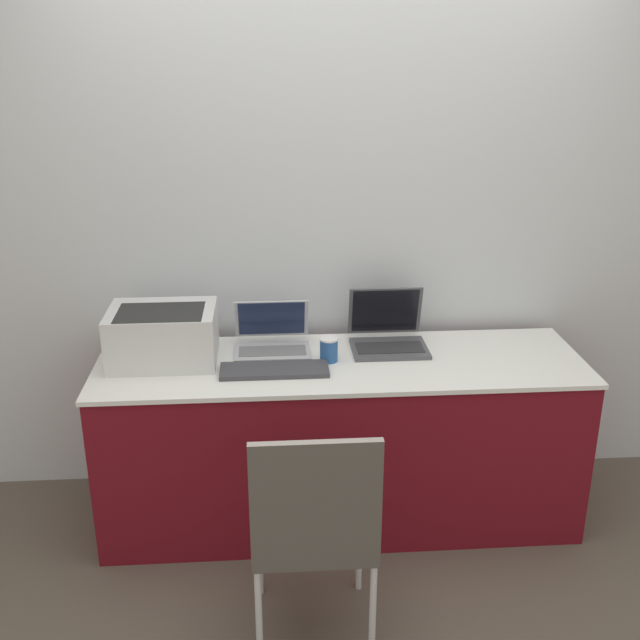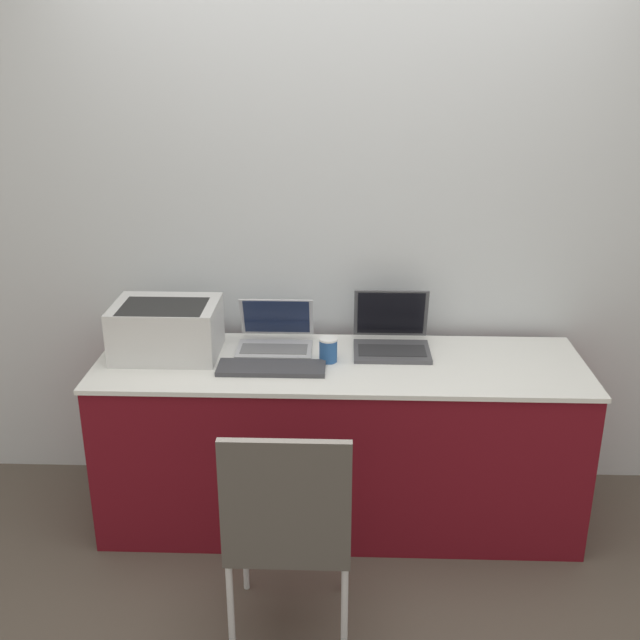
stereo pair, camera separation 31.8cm
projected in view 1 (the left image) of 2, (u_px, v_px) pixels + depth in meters
name	position (u px, v px, depth m)	size (l,w,h in m)	color
ground_plane	(346.00, 555.00, 3.21)	(14.00, 14.00, 0.00)	brown
wall_back	(333.00, 220.00, 3.42)	(8.00, 0.05, 2.60)	silver
table	(340.00, 440.00, 3.36)	(2.10, 0.64, 0.77)	maroon
printer	(163.00, 333.00, 3.18)	(0.45, 0.33, 0.23)	silver
laptop_left	(272.00, 340.00, 3.33)	(0.33, 0.29, 0.21)	#B7B7BC
laptop_right	(388.00, 334.00, 3.36)	(0.34, 0.30, 0.25)	#4C4C51
external_keyboard	(274.00, 370.00, 3.11)	(0.45, 0.15, 0.02)	#3D3D42
coffee_cup	(329.00, 349.00, 3.21)	(0.08, 0.08, 0.11)	#285699
chair	(314.00, 522.00, 2.57)	(0.43, 0.42, 0.90)	#4C4742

